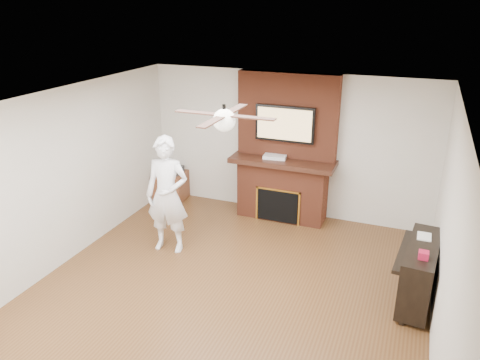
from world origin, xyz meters
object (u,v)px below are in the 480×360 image
at_px(side_table, 171,184).
at_px(piano, 419,271).
at_px(fireplace, 284,162).
at_px(person, 167,195).

relative_size(side_table, piano, 0.52).
xyz_separation_m(fireplace, side_table, (-2.20, -0.07, -0.70)).
bearing_deg(fireplace, piano, -38.10).
bearing_deg(person, side_table, 110.76).
relative_size(fireplace, piano, 2.01).
distance_m(side_table, piano, 4.83).
distance_m(fireplace, person, 2.19).
bearing_deg(piano, fireplace, 146.85).
xyz_separation_m(person, side_table, (-0.93, 1.71, -0.60)).
bearing_deg(fireplace, person, -125.52).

